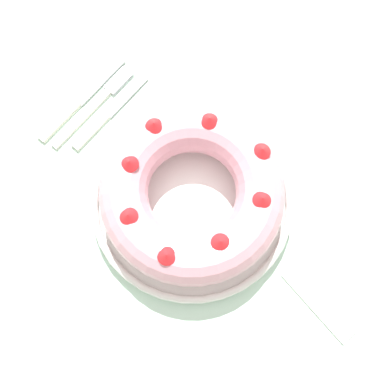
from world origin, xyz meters
TOP-DOWN VIEW (x-y plane):
  - ground_plane at (0.00, 0.00)m, footprint 8.00×8.00m
  - dining_table at (0.00, 0.00)m, footprint 1.43×1.28m
  - serving_dish at (0.01, 0.03)m, footprint 0.33×0.33m
  - bundt_cake at (0.01, 0.03)m, footprint 0.28×0.28m
  - fork at (-0.23, 0.07)m, footprint 0.02×0.19m
  - serving_knife at (-0.26, 0.04)m, footprint 0.02×0.21m
  - cake_knife at (-0.21, 0.06)m, footprint 0.02×0.18m
  - napkin at (0.27, 0.07)m, footprint 0.15×0.12m

SIDE VIEW (x-z plane):
  - ground_plane at x=0.00m, z-range 0.00..0.00m
  - dining_table at x=0.00m, z-range 0.31..1.08m
  - napkin at x=0.27m, z-range 0.77..0.77m
  - cake_knife at x=-0.21m, z-range 0.77..0.78m
  - fork at x=-0.23m, z-range 0.77..0.78m
  - serving_knife at x=-0.26m, z-range 0.77..0.78m
  - serving_dish at x=0.01m, z-range 0.77..0.80m
  - bundt_cake at x=0.01m, z-range 0.79..0.88m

